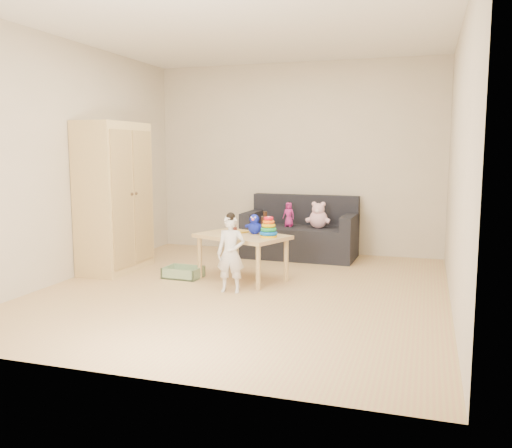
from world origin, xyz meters
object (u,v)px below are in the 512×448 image
(wardrobe, at_px, (114,197))
(toddler, at_px, (231,255))
(sofa, at_px, (300,242))
(play_table, at_px, (242,257))

(wardrobe, relative_size, toddler, 2.28)
(wardrobe, xyz_separation_m, sofa, (1.91, 1.41, -0.66))
(play_table, relative_size, toddler, 1.25)
(sofa, relative_size, play_table, 1.53)
(sofa, bearing_deg, toddler, -95.81)
(toddler, bearing_deg, play_table, 89.17)
(play_table, distance_m, toddler, 0.54)
(wardrobe, relative_size, play_table, 1.82)
(sofa, bearing_deg, play_table, -100.84)
(sofa, height_order, play_table, play_table)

